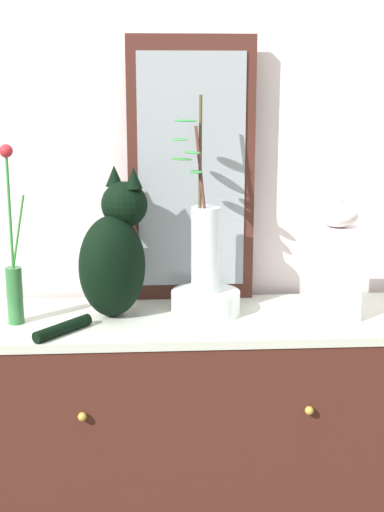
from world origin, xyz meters
The scene contains 8 objects.
wall_back centered at (0.00, 0.28, 1.30)m, with size 4.40×0.08×2.60m, color silver.
sideboard centered at (0.00, 0.00, 0.46)m, with size 1.37×0.43×0.91m.
mirror_leaning centered at (0.01, 0.18, 1.31)m, with size 0.38×0.03×0.79m.
cat_sitting centered at (-0.22, 0.03, 1.09)m, with size 0.33×0.37×0.43m.
vase_slim_green centered at (-0.50, -0.03, 1.05)m, with size 0.06×0.05×0.50m.
bowl_porcelain centered at (0.04, 0.03, 0.94)m, with size 0.20×0.20×0.07m, color white.
vase_glass_clear centered at (0.04, 0.03, 1.12)m, with size 0.15×0.12×0.56m.
jar_lidded_porcelain centered at (0.41, -0.02, 1.07)m, with size 0.12×0.12×0.35m.
Camera 1 is at (-0.12, -1.94, 1.56)m, focal length 49.78 mm.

